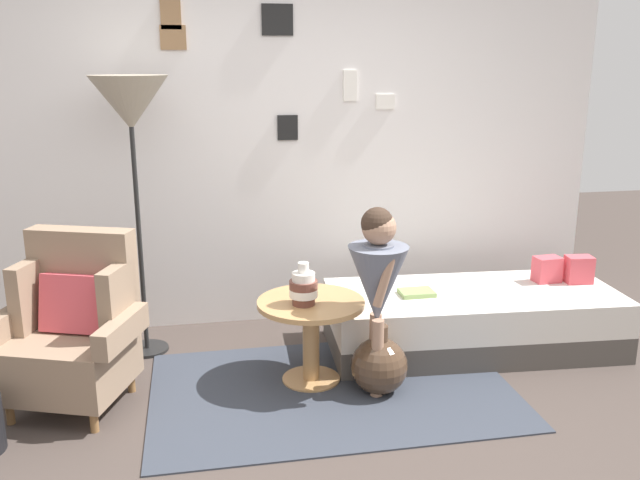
# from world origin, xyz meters

# --- Properties ---
(ground_plane) EXTENTS (12.00, 12.00, 0.00)m
(ground_plane) POSITION_xyz_m (0.00, 0.00, 0.00)
(ground_plane) COLOR #423833
(gallery_wall) EXTENTS (4.80, 0.12, 2.60)m
(gallery_wall) POSITION_xyz_m (-0.00, 1.95, 1.30)
(gallery_wall) COLOR silver
(gallery_wall) RESTS_ON ground
(rug) EXTENTS (2.10, 1.35, 0.01)m
(rug) POSITION_xyz_m (0.17, 0.69, 0.01)
(rug) COLOR #333842
(rug) RESTS_ON ground
(armchair) EXTENTS (0.88, 0.77, 0.97)m
(armchair) POSITION_xyz_m (-1.26, 0.84, 0.44)
(armchair) COLOR olive
(armchair) RESTS_ON ground
(daybed) EXTENTS (1.94, 0.91, 0.40)m
(daybed) POSITION_xyz_m (1.22, 1.12, 0.20)
(daybed) COLOR #4C4742
(daybed) RESTS_ON ground
(pillow_head) EXTENTS (0.19, 0.14, 0.19)m
(pillow_head) POSITION_xyz_m (1.99, 1.17, 0.49)
(pillow_head) COLOR #D64C56
(pillow_head) RESTS_ON daybed
(pillow_mid) EXTENTS (0.18, 0.13, 0.18)m
(pillow_mid) POSITION_xyz_m (1.79, 1.22, 0.49)
(pillow_mid) COLOR #D64C56
(pillow_mid) RESTS_ON daybed
(side_table) EXTENTS (0.64, 0.64, 0.51)m
(side_table) POSITION_xyz_m (0.07, 0.84, 0.38)
(side_table) COLOR tan
(side_table) RESTS_ON ground
(vase_striped) EXTENTS (0.16, 0.16, 0.25)m
(vase_striped) POSITION_xyz_m (0.02, 0.79, 0.62)
(vase_striped) COLOR brown
(vase_striped) RESTS_ON side_table
(floor_lamp) EXTENTS (0.48, 0.48, 1.79)m
(floor_lamp) POSITION_xyz_m (-0.93, 1.48, 1.58)
(floor_lamp) COLOR black
(floor_lamp) RESTS_ON ground
(person_child) EXTENTS (0.34, 0.34, 1.11)m
(person_child) POSITION_xyz_m (0.42, 0.62, 0.71)
(person_child) COLOR #A37A60
(person_child) RESTS_ON ground
(book_on_daybed) EXTENTS (0.22, 0.16, 0.03)m
(book_on_daybed) POSITION_xyz_m (0.82, 1.13, 0.42)
(book_on_daybed) COLOR #86A45D
(book_on_daybed) RESTS_ON daybed
(demijohn_near) EXTENTS (0.33, 0.33, 0.42)m
(demijohn_near) POSITION_xyz_m (0.44, 0.63, 0.17)
(demijohn_near) COLOR #473323
(demijohn_near) RESTS_ON ground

